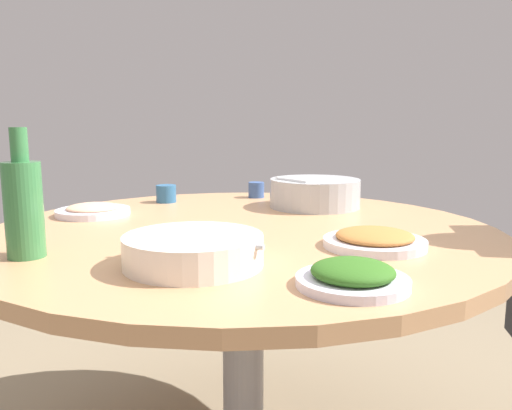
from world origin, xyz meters
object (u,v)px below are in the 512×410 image
at_px(dish_noodles, 93,210).
at_px(green_bottle, 24,206).
at_px(round_dining_table, 243,258).
at_px(rice_bowl, 315,192).
at_px(soup_bowl, 193,251).
at_px(dish_greens, 353,276).
at_px(dish_tofu_braise, 375,239).
at_px(tea_cup_far, 256,190).
at_px(tea_cup_near, 166,194).

bearing_deg(dish_noodles, green_bottle, -42.34).
bearing_deg(green_bottle, round_dining_table, 80.48).
distance_m(rice_bowl, soup_bowl, 0.79).
relative_size(rice_bowl, green_bottle, 1.10).
bearing_deg(dish_greens, rice_bowl, 133.86).
height_order(soup_bowl, dish_noodles, soup_bowl).
xyz_separation_m(dish_tofu_braise, tea_cup_far, (-0.76, 0.35, 0.01)).
bearing_deg(tea_cup_near, dish_tofu_braise, -2.12).
height_order(soup_bowl, tea_cup_near, same).
xyz_separation_m(dish_noodles, tea_cup_far, (0.08, 0.63, 0.01)).
bearing_deg(soup_bowl, dish_tofu_braise, 66.74).
relative_size(soup_bowl, dish_noodles, 1.31).
bearing_deg(dish_noodles, soup_bowl, -9.83).
height_order(dish_greens, green_bottle, green_bottle).
bearing_deg(rice_bowl, round_dining_table, -79.43).
xyz_separation_m(round_dining_table, soup_bowl, (0.21, -0.33, 0.12)).
xyz_separation_m(soup_bowl, dish_greens, (0.30, 0.12, -0.01)).
distance_m(soup_bowl, dish_noodles, 0.68).
height_order(round_dining_table, dish_tofu_braise, dish_tofu_braise).
distance_m(dish_tofu_braise, tea_cup_near, 0.90).
height_order(dish_noodles, tea_cup_near, tea_cup_near).
bearing_deg(round_dining_table, dish_noodles, -155.06).
bearing_deg(round_dining_table, tea_cup_near, 169.09).
xyz_separation_m(round_dining_table, dish_greens, (0.51, -0.21, 0.11)).
bearing_deg(soup_bowl, rice_bowl, 111.35).
bearing_deg(rice_bowl, dish_greens, -46.14).
bearing_deg(dish_greens, dish_tofu_braise, 115.70).
xyz_separation_m(dish_greens, dish_tofu_braise, (-0.13, 0.27, -0.00)).
distance_m(soup_bowl, tea_cup_near, 0.85).
relative_size(rice_bowl, tea_cup_near, 4.26).
height_order(soup_bowl, dish_greens, soup_bowl).
relative_size(soup_bowl, dish_tofu_braise, 1.24).
relative_size(round_dining_table, dish_tofu_braise, 5.87).
relative_size(round_dining_table, tea_cup_far, 23.02).
bearing_deg(soup_bowl, tea_cup_far, 128.17).
xyz_separation_m(soup_bowl, green_bottle, (-0.30, -0.22, 0.08)).
bearing_deg(soup_bowl, round_dining_table, 122.72).
bearing_deg(dish_tofu_braise, dish_noodles, -161.58).
height_order(round_dining_table, soup_bowl, soup_bowl).
distance_m(dish_noodles, green_bottle, 0.50).
relative_size(dish_greens, green_bottle, 0.73).
distance_m(dish_greens, tea_cup_near, 1.08).
height_order(rice_bowl, dish_noodles, rice_bowl).
distance_m(soup_bowl, dish_greens, 0.33).
distance_m(dish_noodles, tea_cup_far, 0.64).
bearing_deg(green_bottle, dish_noodles, 137.66).
distance_m(dish_greens, dish_noodles, 0.97).
distance_m(dish_greens, tea_cup_far, 1.09).
relative_size(dish_greens, dish_noodles, 0.89).
distance_m(tea_cup_near, tea_cup_far, 0.35).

